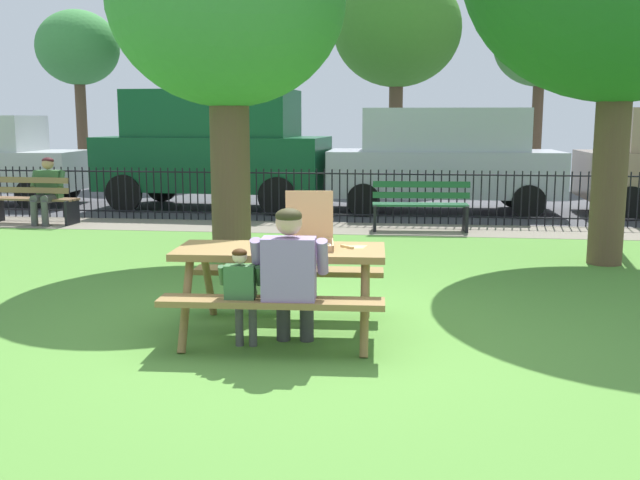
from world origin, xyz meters
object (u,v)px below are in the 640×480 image
park_bench_center (420,207)px  child_at_table (242,289)px  picnic_table_foreground (281,268)px  pizza_slice_on_table (354,246)px  far_tree_midleft (182,27)px  far_tree_center (397,30)px  parked_car_left (214,146)px  park_bench_left (32,201)px  person_on_park_bench (47,187)px  parked_car_center (443,158)px  far_tree_midright (541,46)px  pizza_box_open (309,237)px  adult_at_table (290,273)px  lamp_post_walkway (618,69)px  tree_near_table (227,3)px  far_tree_left (78,50)px

park_bench_center → child_at_table: bearing=-102.4°
picnic_table_foreground → pizza_slice_on_table: (0.63, 0.13, 0.18)m
pizza_slice_on_table → far_tree_midleft: size_ratio=0.04×
far_tree_midleft → far_tree_center: size_ratio=1.00×
picnic_table_foreground → child_at_table: 0.59m
picnic_table_foreground → parked_car_left: size_ratio=0.39×
park_bench_left → person_on_park_bench: size_ratio=1.36×
parked_car_center → far_tree_midright: far_tree_midright is taller
pizza_box_open → child_at_table: (-0.46, -0.62, -0.34)m
pizza_slice_on_table → adult_at_table: adult_at_table is taller
pizza_box_open → pizza_slice_on_table: 0.40m
park_bench_left → parked_car_left: size_ratio=0.34×
pizza_box_open → parked_car_left: parked_car_left is taller
lamp_post_walkway → park_bench_center: bearing=171.8°
park_bench_left → park_bench_center: same height
park_bench_center → far_tree_center: (-0.67, 8.91, 3.92)m
parked_car_left → far_tree_midleft: (-2.59, 6.23, 3.21)m
tree_near_table → parked_car_center: bearing=61.7°
park_bench_left → far_tree_midright: 13.96m
pizza_box_open → lamp_post_walkway: bearing=55.1°
picnic_table_foreground → far_tree_center: bearing=87.8°
adult_at_table → far_tree_center: size_ratio=0.20×
far_tree_midleft → tree_near_table: bearing=-69.7°
park_bench_left → lamp_post_walkway: 10.12m
park_bench_center → lamp_post_walkway: bearing=-8.2°
far_tree_left → far_tree_midleft: 3.29m
pizza_slice_on_table → parked_car_center: 8.80m
person_on_park_bench → far_tree_midright: size_ratio=0.24×
child_at_table → park_bench_center: child_at_table is taller
park_bench_center → far_tree_center: far_tree_center is taller
picnic_table_foreground → lamp_post_walkway: 7.40m
parked_car_left → far_tree_left: 8.91m
person_on_park_bench → far_tree_left: 10.08m
park_bench_left → far_tree_midleft: 9.81m
park_bench_center → far_tree_left: size_ratio=0.32×
pizza_slice_on_table → far_tree_left: 17.98m
pizza_box_open → park_bench_center: pizza_box_open is taller
person_on_park_bench → far_tree_midleft: (-0.24, 8.89, 3.85)m
far_tree_midleft → far_tree_midright: bearing=0.0°
far_tree_left → far_tree_midright: bearing=0.0°
pizza_box_open → far_tree_midleft: far_tree_midleft is taller
picnic_table_foreground → far_tree_midleft: size_ratio=0.31×
parked_car_left → far_tree_midleft: far_tree_midleft is taller
child_at_table → parked_car_center: size_ratio=0.19×
child_at_table → park_bench_center: (1.47, 6.71, -0.11)m
picnic_table_foreground → adult_at_table: (0.17, -0.49, 0.06)m
far_tree_center → far_tree_midright: far_tree_center is taller
park_bench_center → parked_car_left: parked_car_left is taller
pizza_box_open → parked_car_center: 8.90m
park_bench_left → park_bench_center: bearing=-0.0°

